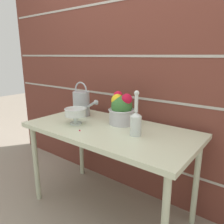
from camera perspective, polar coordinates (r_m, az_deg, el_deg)
The scene contains 8 objects.
ground_plane at distance 2.06m, azimuth -0.63°, elevation -24.02°, with size 12.00×12.00×0.00m, color gray.
brick_wall at distance 1.97m, azimuth 7.02°, elevation 9.08°, with size 3.60×0.08×2.20m.
patio_table at distance 1.72m, azimuth -0.70°, elevation -6.37°, with size 1.34×0.68×0.74m.
watering_can at distance 2.03m, azimuth -7.92°, elevation 2.36°, with size 0.30×0.15×0.31m.
crystal_pedestal_bowl at distance 1.79m, azimuth -9.52°, elevation -0.22°, with size 0.18×0.18×0.13m.
flower_planter at distance 1.77m, azimuth 2.48°, elevation 0.72°, with size 0.22×0.22×0.26m.
glass_decanter at distance 1.52m, azimuth 6.24°, elevation -2.45°, with size 0.08×0.08×0.32m.
fallen_petal at distance 1.65m, azimuth -8.43°, elevation -4.81°, with size 0.01×0.01×0.01m.
Camera 1 is at (1.00, -1.26, 1.29)m, focal length 35.00 mm.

